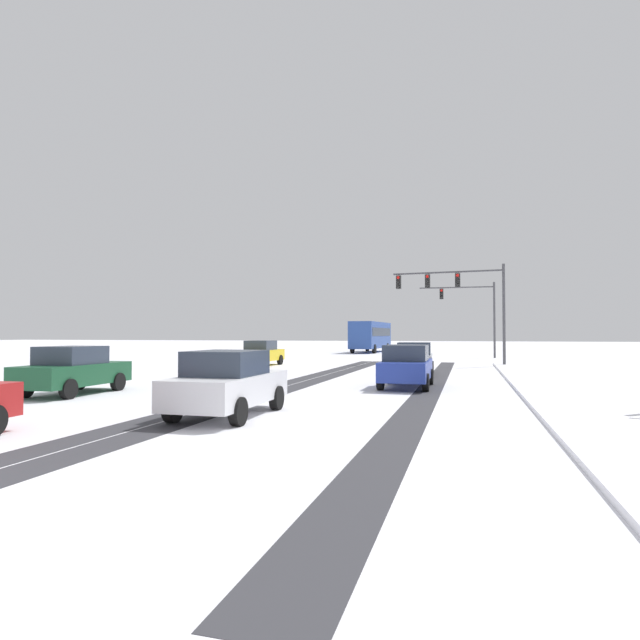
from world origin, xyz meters
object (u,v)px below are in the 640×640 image
Objects in this scene: car_blue_third at (406,366)px; car_white_fifth at (228,383)px; car_silver_second at (415,359)px; bus_oncoming at (371,335)px; traffic_signal_far_right at (473,306)px; car_dark_green_fourth at (74,370)px; traffic_signal_near_right at (457,291)px; car_yellow_cab_lead at (261,353)px.

car_white_fifth is at bearing -113.08° from car_blue_third.
car_silver_second is 14.62m from car_white_fifth.
traffic_signal_far_right is at bearing -45.94° from bus_oncoming.
traffic_signal_far_right is at bearing 67.41° from car_dark_green_fourth.
traffic_signal_far_right is 1.57× the size of car_white_fifth.
traffic_signal_near_right reaches higher than car_blue_third.
bus_oncoming is (2.36, 26.70, 1.18)m from car_yellow_cab_lead.
car_white_fifth is at bearing -69.91° from car_yellow_cab_lead.
car_yellow_cab_lead is at bearing -130.91° from traffic_signal_far_right.
car_white_fifth is (-6.20, -34.84, -3.63)m from traffic_signal_far_right.
car_blue_third is at bearing -77.77° from bus_oncoming.
bus_oncoming reaches higher than car_white_fifth.
car_white_fifth is at bearing -84.11° from bus_oncoming.
car_yellow_cab_lead is at bearing -163.45° from traffic_signal_near_right.
car_silver_second is (-1.91, -8.83, -4.01)m from traffic_signal_near_right.
traffic_signal_near_right is 13.37m from car_yellow_cab_lead.
traffic_signal_far_right reaches higher than car_silver_second.
traffic_signal_near_right is 25.24m from bus_oncoming.
car_blue_third is at bearing -87.29° from car_silver_second.
car_yellow_cab_lead is 0.99× the size of car_white_fifth.
car_yellow_cab_lead is at bearing 110.09° from car_white_fifth.
car_blue_third is 8.86m from car_white_fifth.
car_white_fifth is 46.42m from bus_oncoming.
car_silver_second is at bearing -102.24° from traffic_signal_near_right.
bus_oncoming is at bearing 102.23° from car_blue_third.
traffic_signal_near_right is 9.88m from car_silver_second.
traffic_signal_far_right reaches higher than car_dark_green_fourth.
traffic_signal_far_right is 1.58× the size of car_blue_third.
traffic_signal_near_right is at bearing 58.92° from car_dark_green_fourth.
traffic_signal_far_right is 1.56× the size of car_dark_green_fourth.
traffic_signal_far_right is 21.10m from car_silver_second.
car_dark_green_fourth is (-10.30, -11.43, 0.00)m from car_silver_second.
car_blue_third is 0.98× the size of car_dark_green_fourth.
bus_oncoming reaches higher than car_yellow_cab_lead.
car_white_fifth is (-5.10, -23.10, -4.01)m from traffic_signal_near_right.
car_silver_second is 15.39m from car_dark_green_fourth.
bus_oncoming is (2.35, 43.32, 1.18)m from car_dark_green_fourth.
car_dark_green_fourth is at bearing -112.59° from traffic_signal_far_right.
traffic_signal_near_right is at bearing 77.55° from car_white_fifth.
car_white_fifth is at bearing -100.09° from traffic_signal_far_right.
car_blue_third and car_white_fifth have the same top height.
car_yellow_cab_lead is 0.98× the size of car_dark_green_fourth.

